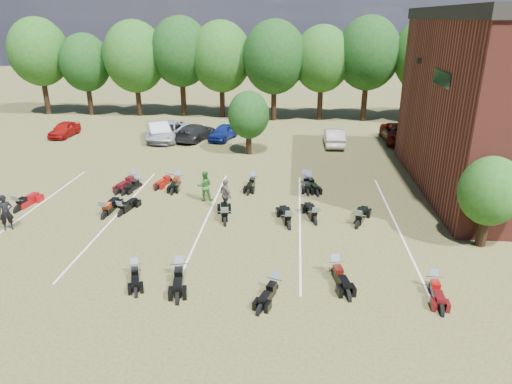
# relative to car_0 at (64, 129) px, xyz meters

# --- Properties ---
(ground) EXTENTS (160.00, 160.00, 0.00)m
(ground) POSITION_rel_car_0_xyz_m (19.18, -19.66, -0.66)
(ground) COLOR brown
(ground) RESTS_ON ground
(car_0) EXTENTS (1.68, 3.92, 1.32)m
(car_0) POSITION_rel_car_0_xyz_m (0.00, 0.00, 0.00)
(car_0) COLOR maroon
(car_0) RESTS_ON ground
(car_1) EXTENTS (3.52, 5.13, 1.60)m
(car_1) POSITION_rel_car_0_xyz_m (8.67, -0.05, 0.14)
(car_1) COLOR #B7B8BC
(car_1) RESTS_ON ground
(car_2) EXTENTS (3.08, 5.80, 1.55)m
(car_2) POSITION_rel_car_0_xyz_m (9.67, -0.39, 0.12)
(car_2) COLOR #979AA0
(car_2) RESTS_ON ground
(car_3) EXTENTS (3.44, 5.24, 1.41)m
(car_3) POSITION_rel_car_0_xyz_m (12.10, -0.17, 0.05)
(car_3) COLOR black
(car_3) RESTS_ON ground
(car_4) EXTENTS (2.54, 4.15, 1.32)m
(car_4) POSITION_rel_car_0_xyz_m (14.50, 0.10, 0.00)
(car_4) COLOR navy
(car_4) RESTS_ON ground
(car_5) EXTENTS (1.57, 4.41, 1.45)m
(car_5) POSITION_rel_car_0_xyz_m (24.06, -1.03, 0.07)
(car_5) COLOR silver
(car_5) RESTS_ON ground
(car_6) EXTENTS (2.55, 5.53, 1.54)m
(car_6) POSITION_rel_car_0_xyz_m (29.71, 0.48, 0.11)
(car_6) COLOR #500D04
(car_6) RESTS_ON ground
(car_7) EXTENTS (2.45, 4.96, 1.39)m
(car_7) POSITION_rel_car_0_xyz_m (31.18, -0.02, 0.03)
(car_7) COLOR #39383D
(car_7) RESTS_ON ground
(person_black) EXTENTS (0.81, 0.72, 1.86)m
(person_black) POSITION_rel_car_0_xyz_m (6.39, -18.93, 0.27)
(person_black) COLOR black
(person_black) RESTS_ON ground
(person_green) EXTENTS (0.98, 0.82, 1.82)m
(person_green) POSITION_rel_car_0_xyz_m (15.62, -14.19, 0.25)
(person_green) COLOR #2A6626
(person_green) RESTS_ON ground
(person_grey) EXTENTS (1.02, 1.12, 1.83)m
(person_grey) POSITION_rel_car_0_xyz_m (17.06, -15.55, 0.26)
(person_grey) COLOR #5C544E
(person_grey) RESTS_ON ground
(motorcycle_2) EXTENTS (1.18, 2.45, 1.31)m
(motorcycle_2) POSITION_rel_car_0_xyz_m (16.18, -22.70, -0.66)
(motorcycle_2) COLOR black
(motorcycle_2) RESTS_ON ground
(motorcycle_3) EXTENTS (1.27, 2.09, 1.11)m
(motorcycle_3) POSITION_rel_car_0_xyz_m (14.30, -22.73, -0.66)
(motorcycle_3) COLOR black
(motorcycle_3) RESTS_ON ground
(motorcycle_4) EXTENTS (1.27, 2.17, 1.15)m
(motorcycle_4) POSITION_rel_car_0_xyz_m (20.15, -23.39, -0.66)
(motorcycle_4) COLOR black
(motorcycle_4) RESTS_ON ground
(motorcycle_5) EXTENTS (1.23, 2.43, 1.30)m
(motorcycle_5) POSITION_rel_car_0_xyz_m (22.62, -21.97, -0.66)
(motorcycle_5) COLOR black
(motorcycle_5) RESTS_ON ground
(motorcycle_6) EXTENTS (0.83, 2.20, 1.20)m
(motorcycle_6) POSITION_rel_car_0_xyz_m (26.40, -22.71, -0.66)
(motorcycle_6) COLOR #480A0C
(motorcycle_6) RESTS_ON ground
(motorcycle_7) EXTENTS (1.09, 2.53, 1.37)m
(motorcycle_7) POSITION_rel_car_0_xyz_m (5.53, -16.67, -0.66)
(motorcycle_7) COLOR maroon
(motorcycle_7) RESTS_ON ground
(motorcycle_8) EXTENTS (0.86, 2.50, 1.38)m
(motorcycle_8) POSITION_rel_car_0_xyz_m (10.67, -17.08, -0.66)
(motorcycle_8) COLOR black
(motorcycle_8) RESTS_ON ground
(motorcycle_9) EXTENTS (1.14, 2.29, 1.22)m
(motorcycle_9) POSITION_rel_car_0_xyz_m (11.45, -16.71, -0.66)
(motorcycle_9) COLOR black
(motorcycle_9) RESTS_ON ground
(motorcycle_10) EXTENTS (1.22, 2.61, 1.40)m
(motorcycle_10) POSITION_rel_car_0_xyz_m (17.26, -17.32, -0.66)
(motorcycle_10) COLOR black
(motorcycle_10) RESTS_ON ground
(motorcycle_11) EXTENTS (1.30, 2.61, 1.39)m
(motorcycle_11) POSITION_rel_car_0_xyz_m (20.58, -17.49, -0.66)
(motorcycle_11) COLOR black
(motorcycle_11) RESTS_ON ground
(motorcycle_12) EXTENTS (1.30, 2.53, 1.35)m
(motorcycle_12) POSITION_rel_car_0_xyz_m (21.94, -16.82, -0.66)
(motorcycle_12) COLOR black
(motorcycle_12) RESTS_ON ground
(motorcycle_13) EXTENTS (1.54, 2.58, 1.37)m
(motorcycle_13) POSITION_rel_car_0_xyz_m (24.14, -17.09, -0.66)
(motorcycle_13) COLOR black
(motorcycle_13) RESTS_ON ground
(motorcycle_14) EXTENTS (1.27, 2.58, 1.38)m
(motorcycle_14) POSITION_rel_car_0_xyz_m (10.45, -11.83, -0.66)
(motorcycle_14) COLOR #40090E
(motorcycle_14) RESTS_ON ground
(motorcycle_15) EXTENTS (1.18, 2.17, 1.16)m
(motorcycle_15) POSITION_rel_car_0_xyz_m (12.67, -11.24, -0.66)
(motorcycle_15) COLOR maroon
(motorcycle_15) RESTS_ON ground
(motorcycle_16) EXTENTS (1.23, 2.15, 1.14)m
(motorcycle_16) POSITION_rel_car_0_xyz_m (10.97, -12.29, -0.66)
(motorcycle_16) COLOR black
(motorcycle_16) RESTS_ON ground
(motorcycle_17) EXTENTS (0.81, 2.35, 1.30)m
(motorcycle_17) POSITION_rel_car_0_xyz_m (13.35, -11.62, -0.66)
(motorcycle_17) COLOR black
(motorcycle_17) RESTS_ON ground
(motorcycle_18) EXTENTS (0.93, 2.31, 1.25)m
(motorcycle_18) POSITION_rel_car_0_xyz_m (18.20, -11.35, -0.66)
(motorcycle_18) COLOR black
(motorcycle_18) RESTS_ON ground
(motorcycle_19) EXTENTS (1.33, 2.47, 1.32)m
(motorcycle_19) POSITION_rel_car_0_xyz_m (21.77, -11.14, -0.66)
(motorcycle_19) COLOR black
(motorcycle_19) RESTS_ON ground
(motorcycle_20) EXTENTS (0.97, 2.52, 1.38)m
(motorcycle_20) POSITION_rel_car_0_xyz_m (21.53, -10.91, -0.66)
(motorcycle_20) COLOR black
(motorcycle_20) RESTS_ON ground
(tree_line) EXTENTS (56.00, 6.00, 9.79)m
(tree_line) POSITION_rel_car_0_xyz_m (18.18, 9.34, 5.65)
(tree_line) COLOR black
(tree_line) RESTS_ON ground
(young_tree_near_building) EXTENTS (2.80, 2.80, 4.16)m
(young_tree_near_building) POSITION_rel_car_0_xyz_m (29.68, -18.66, 2.09)
(young_tree_near_building) COLOR black
(young_tree_near_building) RESTS_ON ground
(young_tree_midfield) EXTENTS (3.20, 3.20, 4.70)m
(young_tree_midfield) POSITION_rel_car_0_xyz_m (17.18, -4.16, 2.43)
(young_tree_midfield) COLOR black
(young_tree_midfield) RESTS_ON ground
(parking_lines) EXTENTS (20.10, 14.00, 0.01)m
(parking_lines) POSITION_rel_car_0_xyz_m (16.18, -16.66, -0.65)
(parking_lines) COLOR silver
(parking_lines) RESTS_ON ground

